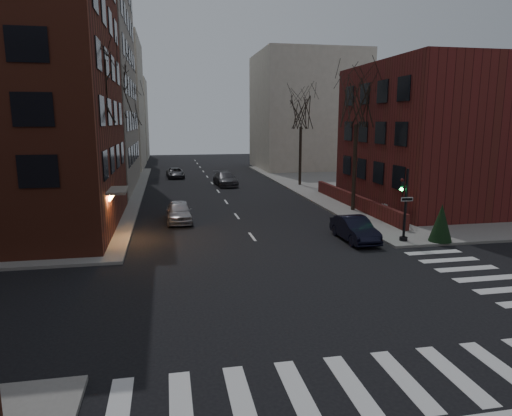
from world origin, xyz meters
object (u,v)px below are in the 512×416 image
at_px(car_lane_silver, 179,212).
at_px(evergreen_shrub, 441,223).
at_px(sandwich_board, 384,210).
at_px(tree_right_b, 301,112).
at_px(parked_sedan, 355,229).
at_px(streetlamp_far, 136,142).
at_px(traffic_signal, 404,210).
at_px(tree_left_b, 114,93).
at_px(tree_right_a, 357,102).
at_px(tree_left_c, 128,109).
at_px(tree_left_a, 91,89).
at_px(streetlamp_near, 120,154).
at_px(car_lane_far, 175,173).
at_px(car_lane_gray, 225,179).

distance_m(car_lane_silver, evergreen_shrub, 16.34).
bearing_deg(evergreen_shrub, sandwich_board, 90.40).
height_order(tree_right_b, parked_sedan, tree_right_b).
xyz_separation_m(streetlamp_far, evergreen_shrub, (18.12, -33.50, -3.05)).
bearing_deg(traffic_signal, tree_left_b, 134.54).
distance_m(streetlamp_far, parked_sedan, 35.00).
distance_m(tree_right_a, parked_sedan, 11.34).
distance_m(tree_right_a, tree_right_b, 14.01).
height_order(tree_left_c, sandwich_board, tree_left_c).
height_order(tree_right_b, streetlamp_far, tree_right_b).
distance_m(tree_left_a, car_lane_silver, 9.54).
bearing_deg(tree_left_b, tree_right_b, 18.82).
relative_size(tree_left_a, evergreen_shrub, 4.93).
bearing_deg(tree_left_c, traffic_signal, -61.64).
bearing_deg(sandwich_board, streetlamp_far, 127.76).
distance_m(tree_right_b, sandwich_board, 18.32).
height_order(traffic_signal, tree_left_c, tree_left_c).
distance_m(tree_left_c, parked_sedan, 34.04).
relative_size(tree_left_a, tree_right_b, 1.12).
relative_size(streetlamp_near, sandwich_board, 6.87).
height_order(tree_left_a, tree_right_a, tree_left_a).
xyz_separation_m(streetlamp_far, sandwich_board, (18.08, -26.90, -3.63)).
bearing_deg(evergreen_shrub, streetlamp_near, 143.31).
bearing_deg(tree_right_a, car_lane_silver, -175.15).
relative_size(streetlamp_near, car_lane_far, 1.46).
relative_size(tree_right_a, tree_right_b, 1.06).
xyz_separation_m(car_lane_silver, car_lane_gray, (5.27, 16.85, 0.01)).
bearing_deg(streetlamp_far, car_lane_far, -5.49).
bearing_deg(car_lane_far, tree_left_b, -111.30).
relative_size(tree_right_a, car_lane_far, 2.26).
bearing_deg(tree_right_a, streetlamp_near, 166.76).
xyz_separation_m(tree_right_b, car_lane_gray, (-7.61, 1.75, -6.87)).
relative_size(parked_sedan, car_lane_silver, 1.00).
height_order(traffic_signal, tree_left_b, tree_left_b).
bearing_deg(tree_right_b, car_lane_far, 142.80).
bearing_deg(tree_left_a, evergreen_shrub, -16.37).
relative_size(streetlamp_near, evergreen_shrub, 3.02).
height_order(sandwich_board, evergreen_shrub, evergreen_shrub).
bearing_deg(tree_left_b, car_lane_far, 72.28).
xyz_separation_m(tree_left_a, car_lane_silver, (4.72, 2.91, -7.76)).
xyz_separation_m(streetlamp_far, car_lane_far, (4.38, -0.42, -3.64)).
distance_m(streetlamp_near, parked_sedan, 18.57).
bearing_deg(car_lane_silver, streetlamp_far, 98.63).
bearing_deg(streetlamp_far, tree_left_a, -91.23).
bearing_deg(car_lane_gray, streetlamp_near, -133.06).
distance_m(tree_left_b, tree_right_a, 19.35).
bearing_deg(car_lane_far, parked_sedan, -77.10).
distance_m(tree_right_b, car_lane_silver, 21.00).
xyz_separation_m(tree_right_b, streetlamp_near, (-17.00, -10.00, -3.35)).
bearing_deg(tree_left_a, streetlamp_near, 85.71).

